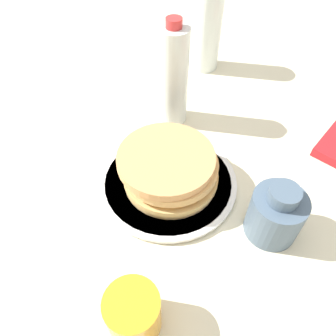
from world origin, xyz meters
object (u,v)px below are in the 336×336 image
Objects in this scene: plate at (168,181)px; water_bottle_mid at (207,30)px; pancake_stack at (169,168)px; cream_jug at (276,214)px; water_bottle_near at (173,77)px; juice_glass at (133,313)px.

plate is 0.44m from water_bottle_mid.
cream_jug is (-0.19, 0.08, 0.00)m from pancake_stack.
water_bottle_mid is (-0.05, -0.43, 0.06)m from pancake_stack.
pancake_stack is 0.21m from water_bottle_near.
plate is at bearing -22.87° from cream_jug.
juice_glass is at bearing 86.33° from plate.
water_bottle_mid reaches higher than juice_glass.
cream_jug is 0.53m from water_bottle_mid.
pancake_stack is 0.43m from water_bottle_mid.
cream_jug is (-0.20, -0.18, 0.01)m from juice_glass.
plate is 0.04m from pancake_stack.
cream_jug is 0.51× the size of water_bottle_mid.
juice_glass is 0.71× the size of cream_jug.
water_bottle_near is (0.20, -0.28, 0.06)m from cream_jug.
cream_jug is at bearing 105.40° from water_bottle_mid.
juice_glass is (0.02, 0.26, -0.01)m from pancake_stack.
water_bottle_near is (0.01, -0.20, 0.10)m from plate.
plate is 0.22m from water_bottle_near.
pancake_stack is at bearing -94.24° from juice_glass.
pancake_stack is at bearing -22.69° from cream_jug.
water_bottle_near reaches higher than juice_glass.
water_bottle_near reaches higher than cream_jug.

